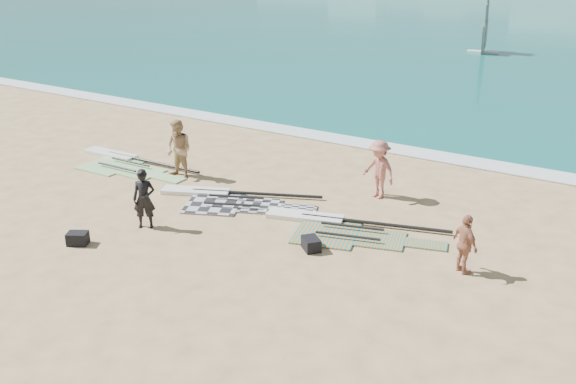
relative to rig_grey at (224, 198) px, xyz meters
The scene contains 12 objects.
ground 4.93m from the rig_grey, 66.64° to the right, with size 300.00×300.00×0.00m, color #D6B27D.
surf_line 8.02m from the rig_grey, 75.90° to the left, with size 300.00×1.20×0.04m, color white.
rig_grey is the anchor object (origin of this frame).
rig_green 5.38m from the rig_grey, behind, with size 5.40×2.13×0.20m.
rig_orange 4.05m from the rig_grey, ahead, with size 5.42×2.92×0.20m.
gear_bag_near 4.80m from the rig_grey, 105.96° to the right, with size 0.53×0.38×0.34m, color black.
gear_bag_far 4.39m from the rig_grey, 20.78° to the right, with size 0.56×0.39×0.33m, color black.
person_wetsuit 2.98m from the rig_grey, 101.54° to the right, with size 0.62×0.41×1.71m, color black.
beachgoer_left 2.84m from the rig_grey, 161.26° to the left, with size 0.98×0.76×2.01m, color tan.
beachgoer_mid 4.94m from the rig_grey, 35.11° to the left, with size 1.21×0.69×1.87m, color #AF6458.
beachgoer_back 7.91m from the rig_grey, ahead, with size 0.89×0.37×1.51m, color #B37357.
windsurfer_left 33.41m from the rig_grey, 93.03° to the left, with size 2.33×2.73×4.11m.
Camera 1 is at (9.76, -10.14, 7.48)m, focal length 40.00 mm.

